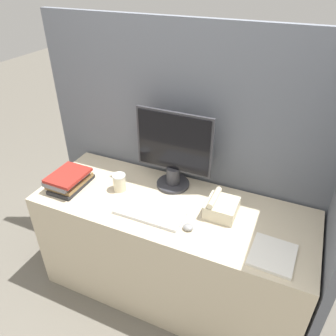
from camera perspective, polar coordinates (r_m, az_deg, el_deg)
The scene contains 10 objects.
ground_plane at distance 2.36m, azimuth -2.92°, elevation -25.51°, with size 12.00×12.00×0.00m, color #666056.
cubicle_panel_rear at distance 2.17m, azimuth 4.32°, elevation 1.27°, with size 2.09×0.04×1.75m.
desk at distance 2.23m, azimuth 0.53°, elevation -14.04°, with size 1.69×0.63×0.76m.
monitor at distance 2.01m, azimuth 0.96°, elevation 2.55°, with size 0.49×0.21×0.51m.
keyboard at distance 1.90m, azimuth -3.22°, elevation -7.75°, with size 0.40×0.17×0.02m.
mouse at distance 1.81m, azimuth 3.55°, elevation -10.23°, with size 0.06×0.05×0.03m.
coffee_cup at distance 2.08m, azimuth -8.46°, elevation -2.49°, with size 0.08×0.08×0.11m.
book_stack at distance 2.19m, azimuth -16.88°, elevation -1.95°, with size 0.21×0.29×0.10m.
desk_telephone at distance 1.90m, azimuth 9.23°, elevation -6.75°, with size 0.17×0.18×0.12m.
paper_pile at distance 1.75m, azimuth 17.75°, elevation -14.19°, with size 0.22×0.24×0.02m.
Camera 1 is at (0.60, -1.09, 2.00)m, focal length 35.00 mm.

